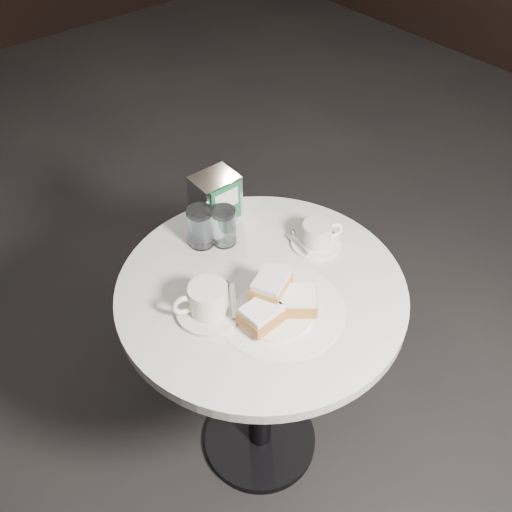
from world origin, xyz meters
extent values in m
plane|color=black|center=(0.00, 0.00, 0.00)|extent=(7.00, 7.00, 0.00)
cylinder|color=black|center=(0.00, 0.00, 0.01)|extent=(0.36, 0.36, 0.03)
cylinder|color=black|center=(0.00, 0.00, 0.36)|extent=(0.07, 0.07, 0.70)
cylinder|color=white|center=(0.00, 0.00, 0.73)|extent=(0.70, 0.70, 0.03)
cylinder|color=white|center=(-0.01, -0.08, 0.75)|extent=(0.39, 0.39, 0.00)
cylinder|color=white|center=(-0.03, -0.08, 0.75)|extent=(0.22, 0.22, 0.01)
cube|color=#BA7539|center=(-0.08, -0.09, 0.77)|extent=(0.09, 0.08, 0.03)
cube|color=white|center=(-0.08, -0.09, 0.80)|extent=(0.09, 0.07, 0.01)
cube|color=#B97B39|center=(0.01, -0.11, 0.77)|extent=(0.11, 0.11, 0.03)
cube|color=white|center=(0.01, -0.11, 0.80)|extent=(0.11, 0.10, 0.01)
cube|color=#C98D3E|center=(-0.02, -0.06, 0.80)|extent=(0.11, 0.10, 0.03)
cube|color=white|center=(-0.02, -0.06, 0.83)|extent=(0.10, 0.09, 0.01)
cylinder|color=silver|center=(-0.14, 0.01, 0.75)|extent=(0.19, 0.19, 0.01)
cylinder|color=white|center=(-0.14, 0.01, 0.79)|extent=(0.11, 0.11, 0.07)
cylinder|color=brown|center=(-0.14, 0.01, 0.82)|extent=(0.10, 0.10, 0.00)
torus|color=white|center=(-0.20, 0.03, 0.79)|extent=(0.06, 0.03, 0.06)
cube|color=silver|center=(-0.09, 0.00, 0.76)|extent=(0.07, 0.10, 0.00)
sphere|color=silver|center=(-0.07, 0.05, 0.76)|extent=(0.02, 0.02, 0.02)
cylinder|color=white|center=(0.20, 0.02, 0.75)|extent=(0.17, 0.17, 0.01)
cylinder|color=beige|center=(0.20, 0.02, 0.78)|extent=(0.10, 0.10, 0.06)
cylinder|color=#87684A|center=(0.20, 0.02, 0.81)|extent=(0.09, 0.09, 0.00)
torus|color=white|center=(0.25, 0.00, 0.78)|extent=(0.05, 0.03, 0.05)
cube|color=silver|center=(0.16, 0.04, 0.76)|extent=(0.03, 0.09, 0.00)
sphere|color=silver|center=(0.18, 0.08, 0.76)|extent=(0.02, 0.02, 0.02)
cylinder|color=silver|center=(-0.02, 0.22, 0.80)|extent=(0.09, 0.09, 0.11)
cylinder|color=silver|center=(-0.02, 0.22, 0.80)|extent=(0.08, 0.08, 0.09)
cylinder|color=white|center=(0.03, 0.18, 0.80)|extent=(0.07, 0.07, 0.10)
cylinder|color=white|center=(0.03, 0.18, 0.79)|extent=(0.07, 0.07, 0.09)
cube|color=white|center=(0.07, 0.28, 0.81)|extent=(0.12, 0.09, 0.13)
cube|color=#1A5C35|center=(0.07, 0.23, 0.82)|extent=(0.09, 0.01, 0.11)
cube|color=silver|center=(0.07, 0.22, 0.84)|extent=(0.07, 0.00, 0.05)
camera|label=1|loc=(-0.61, -0.71, 1.74)|focal=40.00mm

